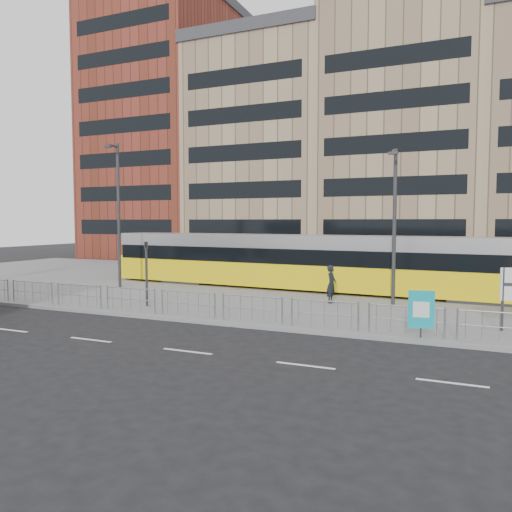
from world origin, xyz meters
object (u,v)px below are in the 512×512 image
at_px(traffic_light_west, 146,265).
at_px(lamp_post_east, 394,220).
at_px(tram, 316,263).
at_px(pedestrian, 331,284).
at_px(ad_panel, 421,310).
at_px(lamp_post_west, 118,210).

xyz_separation_m(traffic_light_west, lamp_post_east, (10.84, 4.78, 2.14)).
relative_size(tram, pedestrian, 14.71).
distance_m(ad_panel, lamp_post_east, 7.32).
relative_size(tram, traffic_light_west, 8.96).
bearing_deg(traffic_light_west, lamp_post_east, 1.14).
bearing_deg(lamp_post_east, tram, 143.11).
relative_size(pedestrian, lamp_post_east, 0.25).
bearing_deg(pedestrian, lamp_post_east, -80.15).
bearing_deg(ad_panel, lamp_post_east, 97.26).
bearing_deg(pedestrian, traffic_light_west, 122.75).
bearing_deg(tram, lamp_post_east, -33.05).
bearing_deg(tram, ad_panel, -52.03).
height_order(tram, ad_panel, tram).
bearing_deg(ad_panel, pedestrian, 119.58).
bearing_deg(pedestrian, ad_panel, -138.02).
bearing_deg(tram, lamp_post_west, -159.26).
bearing_deg(ad_panel, traffic_light_west, 163.93).
distance_m(ad_panel, lamp_post_west, 19.86).
bearing_deg(ad_panel, lamp_post_west, 151.21).
height_order(tram, pedestrian, tram).
bearing_deg(traffic_light_west, ad_panel, -29.69).
height_order(traffic_light_west, lamp_post_west, lamp_post_west).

